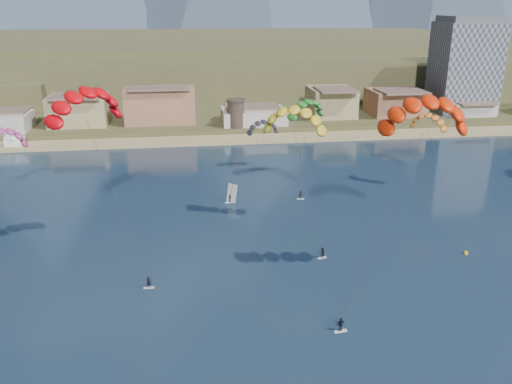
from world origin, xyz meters
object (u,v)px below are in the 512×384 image
(apartment_tower, at_px, (465,65))
(watchtower, at_px, (236,113))
(kitesurfer_red, at_px, (84,99))
(kitesurfer_orange, at_px, (425,109))
(windsurfer, at_px, (231,197))
(kitesurfer_green, at_px, (306,107))
(buoy, at_px, (466,253))
(kitesurfer_yellow, at_px, (295,116))

(apartment_tower, xyz_separation_m, watchtower, (-80.00, -14.00, -11.45))
(watchtower, xyz_separation_m, kitesurfer_red, (-30.05, -81.72, 19.00))
(kitesurfer_orange, distance_m, windsurfer, 50.03)
(apartment_tower, relative_size, kitesurfer_green, 1.53)
(apartment_tower, distance_m, kitesurfer_green, 92.47)
(apartment_tower, distance_m, windsurfer, 115.38)
(apartment_tower, xyz_separation_m, kitesurfer_green, (-69.15, -61.39, -0.94))
(buoy, bearing_deg, apartment_tower, 63.33)
(watchtower, relative_size, kitesurfer_red, 0.29)
(apartment_tower, relative_size, kitesurfer_red, 1.09)
(windsurfer, bearing_deg, watchtower, 83.20)
(kitesurfer_red, distance_m, buoy, 64.15)
(apartment_tower, relative_size, buoy, 42.46)
(kitesurfer_yellow, height_order, kitesurfer_orange, kitesurfer_orange)
(apartment_tower, bearing_deg, kitesurfer_green, -138.40)
(kitesurfer_orange, bearing_deg, watchtower, 98.60)
(kitesurfer_green, xyz_separation_m, buoy, (17.69, -41.04, -16.75))
(kitesurfer_red, distance_m, kitesurfer_green, 54.07)
(kitesurfer_red, xyz_separation_m, kitesurfer_orange, (44.80, -15.75, 0.43))
(kitesurfer_red, height_order, buoy, kitesurfer_red)
(kitesurfer_red, relative_size, kitesurfer_orange, 0.97)
(apartment_tower, height_order, kitesurfer_green, apartment_tower)
(kitesurfer_red, xyz_separation_m, kitesurfer_yellow, (33.02, 9.07, -5.22))
(watchtower, xyz_separation_m, kitesurfer_yellow, (2.97, -72.65, 13.78))
(kitesurfer_orange, height_order, windsurfer, kitesurfer_orange)
(watchtower, bearing_deg, kitesurfer_red, -110.19)
(apartment_tower, distance_m, watchtower, 82.02)
(kitesurfer_yellow, bearing_deg, kitesurfer_green, 72.67)
(kitesurfer_green, height_order, buoy, kitesurfer_green)
(kitesurfer_green, height_order, windsurfer, kitesurfer_green)
(kitesurfer_green, xyz_separation_m, windsurfer, (-17.98, -12.40, -15.66))
(buoy, bearing_deg, kitesurfer_yellow, 148.31)
(kitesurfer_yellow, relative_size, windsurfer, 6.42)
(kitesurfer_orange, relative_size, kitesurfer_green, 1.45)
(watchtower, xyz_separation_m, kitesurfer_green, (10.85, -47.39, 10.51))
(watchtower, bearing_deg, kitesurfer_yellow, -87.66)
(kitesurfer_red, bearing_deg, kitesurfer_green, 40.01)
(kitesurfer_green, bearing_deg, watchtower, 102.90)
(kitesurfer_yellow, bearing_deg, windsurfer, 128.15)
(buoy, bearing_deg, windsurfer, 141.23)
(apartment_tower, bearing_deg, kitesurfer_yellow, -131.64)
(windsurfer, bearing_deg, buoy, -38.77)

